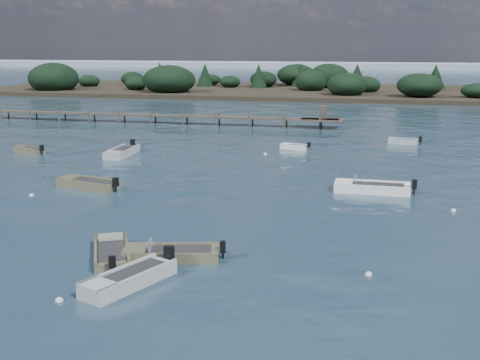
% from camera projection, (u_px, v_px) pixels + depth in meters
% --- Properties ---
extents(ground, '(400.00, 400.00, 0.00)m').
position_uv_depth(ground, '(301.00, 116.00, 84.38)').
color(ground, '#192C3A').
rests_on(ground, ground).
extents(tender_far_grey_b, '(3.32, 1.76, 1.11)m').
position_uv_depth(tender_far_grey_b, '(403.00, 142.00, 60.68)').
color(tender_far_grey_b, '#A1A5A8').
rests_on(tender_far_grey_b, ground).
extents(tender_far_grey, '(3.45, 2.09, 1.09)m').
position_uv_depth(tender_far_grey, '(29.00, 151.00, 55.76)').
color(tender_far_grey, '#726C4C').
rests_on(tender_far_grey, ground).
extents(dinghy_extra_a, '(2.99, 4.80, 1.31)m').
position_uv_depth(dinghy_extra_a, '(129.00, 281.00, 25.07)').
color(dinghy_extra_a, '#A1A5A8').
rests_on(dinghy_extra_a, ground).
extents(tender_far_white, '(2.99, 1.75, 1.00)m').
position_uv_depth(tender_far_white, '(294.00, 148.00, 57.58)').
color(tender_far_white, white).
rests_on(tender_far_white, ground).
extents(dinghy_mid_white_b, '(5.44, 1.97, 1.35)m').
position_uv_depth(dinghy_mid_white_b, '(372.00, 189.00, 40.94)').
color(dinghy_mid_white_b, white).
rests_on(dinghy_mid_white_b, ground).
extents(dinghy_mid_white_a, '(4.87, 2.66, 1.12)m').
position_uv_depth(dinghy_mid_white_a, '(171.00, 256.00, 28.22)').
color(dinghy_mid_white_a, '#726C4C').
rests_on(dinghy_mid_white_a, ground).
extents(dinghy_mid_grey, '(4.99, 2.86, 1.24)m').
position_uv_depth(dinghy_mid_grey, '(88.00, 185.00, 42.19)').
color(dinghy_mid_grey, '#726C4C').
rests_on(dinghy_mid_grey, ground).
extents(dinghy_near_olive, '(3.28, 4.52, 1.12)m').
position_uv_depth(dinghy_near_olive, '(111.00, 254.00, 28.48)').
color(dinghy_near_olive, '#726C4C').
rests_on(dinghy_near_olive, ground).
extents(dinghy_extra_b, '(1.87, 5.44, 1.32)m').
position_uv_depth(dinghy_extra_b, '(122.00, 153.00, 54.39)').
color(dinghy_extra_b, '#A1A5A8').
rests_on(dinghy_extra_b, ground).
extents(buoy_a, '(0.32, 0.32, 0.32)m').
position_uv_depth(buoy_a, '(59.00, 301.00, 23.59)').
color(buoy_a, silver).
rests_on(buoy_a, ground).
extents(buoy_b, '(0.32, 0.32, 0.32)m').
position_uv_depth(buoy_b, '(369.00, 275.00, 26.24)').
color(buoy_b, silver).
rests_on(buoy_b, ground).
extents(buoy_c, '(0.32, 0.32, 0.32)m').
position_uv_depth(buoy_c, '(32.00, 196.00, 39.95)').
color(buoy_c, silver).
rests_on(buoy_c, ground).
extents(buoy_d, '(0.32, 0.32, 0.32)m').
position_uv_depth(buoy_d, '(453.00, 211.00, 36.32)').
color(buoy_d, silver).
rests_on(buoy_d, ground).
extents(buoy_e, '(0.32, 0.32, 0.32)m').
position_uv_depth(buoy_e, '(265.00, 154.00, 54.92)').
color(buoy_e, silver).
rests_on(buoy_e, ground).
extents(jetty, '(64.50, 3.20, 3.40)m').
position_uv_depth(jetty, '(122.00, 114.00, 77.51)').
color(jetty, '#483F35').
rests_on(jetty, ground).
extents(far_headland, '(190.00, 40.00, 5.80)m').
position_uv_depth(far_headland, '(456.00, 86.00, 116.48)').
color(far_headland, black).
rests_on(far_headland, ground).
extents(distant_haze, '(280.00, 20.00, 2.40)m').
position_uv_depth(distant_haze, '(148.00, 67.00, 265.64)').
color(distant_haze, '#90A3B2').
rests_on(distant_haze, ground).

